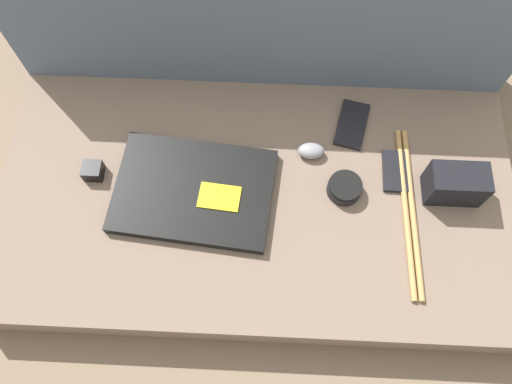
{
  "coord_description": "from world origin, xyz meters",
  "views": [
    {
      "loc": [
        0.02,
        -0.44,
        1.13
      ],
      "look_at": [
        0.0,
        0.0,
        0.13
      ],
      "focal_mm": 35.0,
      "sensor_mm": 36.0,
      "label": 1
    }
  ],
  "objects_px": {
    "speaker_puck": "(345,188)",
    "computer_mouse": "(311,151)",
    "phone_silver": "(395,171)",
    "phone_black": "(352,124)",
    "laptop": "(194,191)",
    "charger_brick": "(93,171)",
    "camera_pouch": "(456,184)"
  },
  "relations": [
    {
      "from": "phone_silver",
      "to": "phone_black",
      "type": "distance_m",
      "value": 0.15
    },
    {
      "from": "speaker_puck",
      "to": "phone_black",
      "type": "height_order",
      "value": "speaker_puck"
    },
    {
      "from": "speaker_puck",
      "to": "phone_black",
      "type": "bearing_deg",
      "value": 82.2
    },
    {
      "from": "speaker_puck",
      "to": "phone_silver",
      "type": "bearing_deg",
      "value": 23.55
    },
    {
      "from": "computer_mouse",
      "to": "camera_pouch",
      "type": "bearing_deg",
      "value": -16.1
    },
    {
      "from": "laptop",
      "to": "speaker_puck",
      "type": "relative_size",
      "value": 4.77
    },
    {
      "from": "computer_mouse",
      "to": "phone_black",
      "type": "height_order",
      "value": "computer_mouse"
    },
    {
      "from": "laptop",
      "to": "camera_pouch",
      "type": "distance_m",
      "value": 0.57
    },
    {
      "from": "phone_silver",
      "to": "camera_pouch",
      "type": "bearing_deg",
      "value": -19.18
    },
    {
      "from": "laptop",
      "to": "phone_silver",
      "type": "height_order",
      "value": "laptop"
    },
    {
      "from": "computer_mouse",
      "to": "speaker_puck",
      "type": "bearing_deg",
      "value": -51.64
    },
    {
      "from": "speaker_puck",
      "to": "computer_mouse",
      "type": "bearing_deg",
      "value": 129.58
    },
    {
      "from": "camera_pouch",
      "to": "charger_brick",
      "type": "height_order",
      "value": "camera_pouch"
    },
    {
      "from": "speaker_puck",
      "to": "charger_brick",
      "type": "bearing_deg",
      "value": 178.41
    },
    {
      "from": "speaker_puck",
      "to": "charger_brick",
      "type": "relative_size",
      "value": 1.81
    },
    {
      "from": "phone_black",
      "to": "charger_brick",
      "type": "distance_m",
      "value": 0.61
    },
    {
      "from": "phone_black",
      "to": "charger_brick",
      "type": "height_order",
      "value": "charger_brick"
    },
    {
      "from": "phone_silver",
      "to": "charger_brick",
      "type": "xyz_separation_m",
      "value": [
        -0.68,
        -0.04,
        0.01
      ]
    },
    {
      "from": "speaker_puck",
      "to": "phone_silver",
      "type": "relative_size",
      "value": 0.75
    },
    {
      "from": "speaker_puck",
      "to": "camera_pouch",
      "type": "height_order",
      "value": "camera_pouch"
    },
    {
      "from": "laptop",
      "to": "computer_mouse",
      "type": "relative_size",
      "value": 5.96
    },
    {
      "from": "laptop",
      "to": "camera_pouch",
      "type": "relative_size",
      "value": 2.99
    },
    {
      "from": "computer_mouse",
      "to": "charger_brick",
      "type": "bearing_deg",
      "value": -172.59
    },
    {
      "from": "phone_silver",
      "to": "phone_black",
      "type": "relative_size",
      "value": 0.75
    },
    {
      "from": "phone_black",
      "to": "computer_mouse",
      "type": "bearing_deg",
      "value": -127.67
    },
    {
      "from": "phone_silver",
      "to": "computer_mouse",
      "type": "bearing_deg",
      "value": 169.91
    },
    {
      "from": "phone_black",
      "to": "speaker_puck",
      "type": "bearing_deg",
      "value": -85.06
    },
    {
      "from": "computer_mouse",
      "to": "phone_silver",
      "type": "xyz_separation_m",
      "value": [
        0.19,
        -0.04,
        -0.01
      ]
    },
    {
      "from": "computer_mouse",
      "to": "phone_silver",
      "type": "bearing_deg",
      "value": -12.55
    },
    {
      "from": "phone_black",
      "to": "camera_pouch",
      "type": "height_order",
      "value": "camera_pouch"
    },
    {
      "from": "computer_mouse",
      "to": "phone_black",
      "type": "xyz_separation_m",
      "value": [
        0.1,
        0.08,
        -0.01
      ]
    },
    {
      "from": "speaker_puck",
      "to": "camera_pouch",
      "type": "xyz_separation_m",
      "value": [
        0.23,
        0.01,
        0.03
      ]
    }
  ]
}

